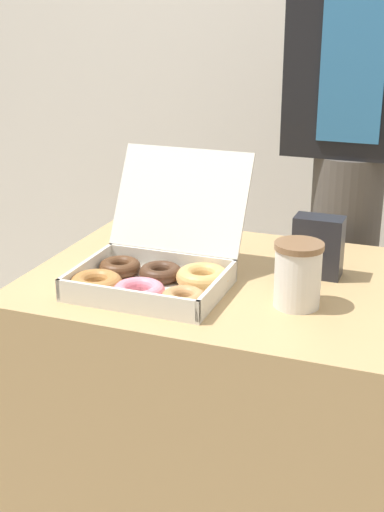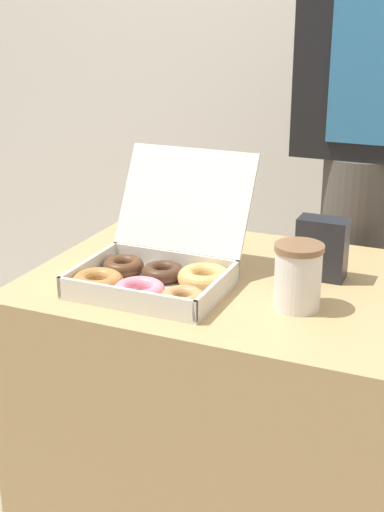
{
  "view_description": "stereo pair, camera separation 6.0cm",
  "coord_description": "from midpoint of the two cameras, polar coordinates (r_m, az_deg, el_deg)",
  "views": [
    {
      "loc": [
        0.39,
        -1.39,
        1.33
      ],
      "look_at": [
        -0.08,
        -0.15,
        0.84
      ],
      "focal_mm": 50.0,
      "sensor_mm": 36.0,
      "label": 1
    },
    {
      "loc": [
        0.44,
        -1.36,
        1.33
      ],
      "look_at": [
        -0.08,
        -0.15,
        0.84
      ],
      "focal_mm": 50.0,
      "sensor_mm": 36.0,
      "label": 2
    }
  ],
  "objects": [
    {
      "name": "donut_box",
      "position": [
        1.5,
        -4.16,
        -1.17
      ],
      "size": [
        0.34,
        0.36,
        0.26
      ],
      "color": "silver",
      "rests_on": "table"
    },
    {
      "name": "napkin_holder",
      "position": [
        1.57,
        8.97,
        0.75
      ],
      "size": [
        0.11,
        0.06,
        0.13
      ],
      "color": "#232328",
      "rests_on": "table"
    },
    {
      "name": "person_customer",
      "position": [
        1.9,
        11.9,
        10.76
      ],
      "size": [
        0.34,
        0.23,
        1.77
      ],
      "color": "#4C4742",
      "rests_on": "ground_plane"
    },
    {
      "name": "table",
      "position": [
        1.72,
        3.36,
        -13.49
      ],
      "size": [
        0.96,
        0.64,
        0.75
      ],
      "color": "tan",
      "rests_on": "ground_plane"
    },
    {
      "name": "coffee_cup",
      "position": [
        1.41,
        7.25,
        -1.48
      ],
      "size": [
        0.1,
        0.1,
        0.13
      ],
      "color": "silver",
      "rests_on": "table"
    },
    {
      "name": "wall_back",
      "position": [
        2.6,
        12.27,
        19.11
      ],
      "size": [
        10.0,
        0.05,
        2.6
      ],
      "color": "silver",
      "rests_on": "ground_plane"
    }
  ]
}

